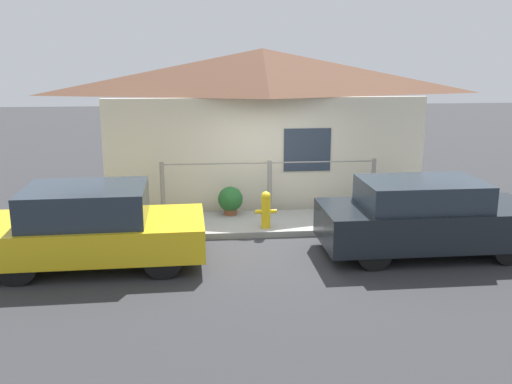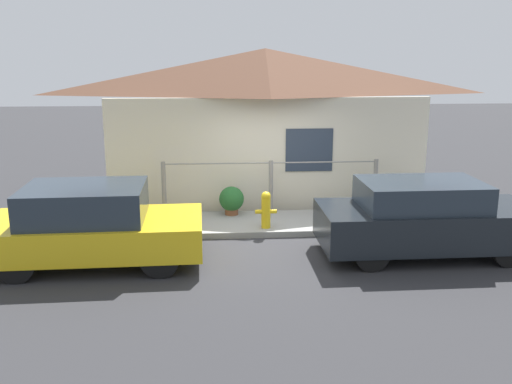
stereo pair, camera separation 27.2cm
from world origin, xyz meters
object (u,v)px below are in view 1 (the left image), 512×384
at_px(potted_plant_near_hydrant, 230,200).
at_px(potted_plant_by_fence, 109,206).
at_px(car_right, 426,217).
at_px(car_left, 93,226).
at_px(fire_hydrant, 266,209).
at_px(potted_plant_corner, 372,201).

distance_m(potted_plant_near_hydrant, potted_plant_by_fence, 2.68).
relative_size(car_right, potted_plant_by_fence, 8.51).
bearing_deg(car_left, car_right, -1.53).
distance_m(fire_hydrant, potted_plant_corner, 2.54).
relative_size(potted_plant_by_fence, potted_plant_corner, 0.76).
height_order(car_left, fire_hydrant, car_left).
bearing_deg(car_left, potted_plant_corner, 19.18).
relative_size(potted_plant_near_hydrant, potted_plant_by_fence, 1.36).
bearing_deg(car_right, car_left, 179.41).
xyz_separation_m(car_right, potted_plant_near_hydrant, (-3.51, 2.54, -0.24)).
relative_size(car_right, fire_hydrant, 5.17).
bearing_deg(potted_plant_near_hydrant, car_left, -135.00).
relative_size(fire_hydrant, potted_plant_corner, 1.26).
bearing_deg(potted_plant_by_fence, potted_plant_near_hydrant, 0.04).
bearing_deg(potted_plant_corner, fire_hydrant, -164.98).
bearing_deg(potted_plant_near_hydrant, car_right, -35.89).
bearing_deg(car_right, potted_plant_by_fence, 157.11).
bearing_deg(potted_plant_near_hydrant, potted_plant_corner, -7.14).
bearing_deg(potted_plant_corner, potted_plant_near_hydrant, 172.86).
height_order(potted_plant_near_hydrant, potted_plant_by_fence, potted_plant_near_hydrant).
height_order(car_right, potted_plant_near_hydrant, car_right).
height_order(potted_plant_near_hydrant, potted_plant_corner, potted_plant_near_hydrant).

